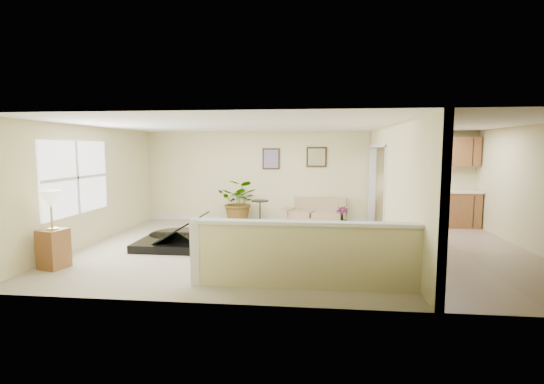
# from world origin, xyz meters

# --- Properties ---
(floor) EXTENTS (9.00, 9.00, 0.00)m
(floor) POSITION_xyz_m (0.00, 0.00, 0.00)
(floor) COLOR tan
(floor) RESTS_ON ground
(back_wall) EXTENTS (9.00, 0.04, 2.50)m
(back_wall) POSITION_xyz_m (0.00, 3.00, 1.25)
(back_wall) COLOR beige
(back_wall) RESTS_ON floor
(front_wall) EXTENTS (9.00, 0.04, 2.50)m
(front_wall) POSITION_xyz_m (0.00, -3.00, 1.25)
(front_wall) COLOR beige
(front_wall) RESTS_ON floor
(left_wall) EXTENTS (0.04, 6.00, 2.50)m
(left_wall) POSITION_xyz_m (-4.50, 0.00, 1.25)
(left_wall) COLOR beige
(left_wall) RESTS_ON floor
(right_wall) EXTENTS (0.04, 6.00, 2.50)m
(right_wall) POSITION_xyz_m (4.50, 0.00, 1.25)
(right_wall) COLOR beige
(right_wall) RESTS_ON floor
(ceiling) EXTENTS (9.00, 6.00, 0.04)m
(ceiling) POSITION_xyz_m (0.00, 0.00, 2.50)
(ceiling) COLOR white
(ceiling) RESTS_ON back_wall
(kitchen_vinyl) EXTENTS (2.70, 6.00, 0.01)m
(kitchen_vinyl) POSITION_xyz_m (3.15, 0.00, 0.00)
(kitchen_vinyl) COLOR #8B755E
(kitchen_vinyl) RESTS_ON floor
(interior_partition) EXTENTS (0.18, 5.99, 2.50)m
(interior_partition) POSITION_xyz_m (1.80, 0.25, 1.22)
(interior_partition) COLOR beige
(interior_partition) RESTS_ON floor
(pony_half_wall) EXTENTS (3.42, 0.22, 1.00)m
(pony_half_wall) POSITION_xyz_m (0.08, -2.30, 0.52)
(pony_half_wall) COLOR beige
(pony_half_wall) RESTS_ON floor
(left_window) EXTENTS (0.05, 2.15, 1.45)m
(left_window) POSITION_xyz_m (-4.49, -0.50, 1.45)
(left_window) COLOR white
(left_window) RESTS_ON left_wall
(wall_art_left) EXTENTS (0.48, 0.04, 0.58)m
(wall_art_left) POSITION_xyz_m (-0.95, 2.97, 1.75)
(wall_art_left) COLOR #342012
(wall_art_left) RESTS_ON back_wall
(wall_mirror) EXTENTS (0.55, 0.04, 0.55)m
(wall_mirror) POSITION_xyz_m (0.30, 2.97, 1.80)
(wall_mirror) COLOR #342012
(wall_mirror) RESTS_ON back_wall
(kitchen_cabinets) EXTENTS (2.36, 0.65, 2.33)m
(kitchen_cabinets) POSITION_xyz_m (3.19, 2.73, 0.87)
(kitchen_cabinets) COLOR brown
(kitchen_cabinets) RESTS_ON floor
(piano) EXTENTS (1.85, 1.91, 1.46)m
(piano) POSITION_xyz_m (-2.61, 0.02, 0.61)
(piano) COLOR black
(piano) RESTS_ON floor
(piano_bench) EXTENTS (0.55, 0.73, 0.44)m
(piano_bench) POSITION_xyz_m (-1.12, -0.37, 0.22)
(piano_bench) COLOR black
(piano_bench) RESTS_ON floor
(loveseat) EXTENTS (1.85, 1.31, 0.93)m
(loveseat) POSITION_xyz_m (0.24, 2.66, 0.35)
(loveseat) COLOR tan
(loveseat) RESTS_ON floor
(accent_table) EXTENTS (0.46, 0.46, 0.67)m
(accent_table) POSITION_xyz_m (-1.18, 2.35, 0.43)
(accent_table) COLOR black
(accent_table) RESTS_ON floor
(palm_plant) EXTENTS (1.23, 1.12, 1.20)m
(palm_plant) POSITION_xyz_m (-1.77, 2.58, 0.59)
(palm_plant) COLOR black
(palm_plant) RESTS_ON floor
(small_plant) EXTENTS (0.35, 0.35, 0.57)m
(small_plant) POSITION_xyz_m (0.94, 2.02, 0.24)
(small_plant) COLOR black
(small_plant) RESTS_ON floor
(lamp_stand) EXTENTS (0.47, 0.47, 1.33)m
(lamp_stand) POSITION_xyz_m (-4.15, -1.77, 0.56)
(lamp_stand) COLOR brown
(lamp_stand) RESTS_ON floor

